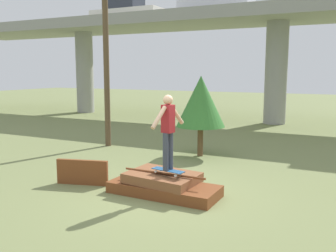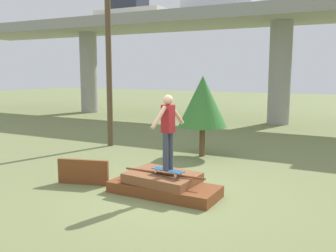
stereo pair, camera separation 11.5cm
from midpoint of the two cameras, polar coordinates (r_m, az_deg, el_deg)
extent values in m
plane|color=olive|center=(8.28, -0.21, -10.39)|extent=(80.00, 80.00, 0.00)
cube|color=brown|center=(8.25, -0.21, -9.59)|extent=(2.42, 1.01, 0.24)
cube|color=brown|center=(8.29, -0.41, -7.87)|extent=(1.55, 1.19, 0.24)
cylinder|color=brown|center=(8.14, -0.21, -7.24)|extent=(1.92, 0.05, 0.05)
cube|color=brown|center=(9.13, -12.46, -6.86)|extent=(1.23, 0.42, 0.60)
cube|color=#23517F|center=(8.00, 0.41, -6.74)|extent=(0.78, 0.35, 0.01)
cylinder|color=silver|center=(7.94, 2.34, -7.28)|extent=(0.06, 0.04, 0.05)
cylinder|color=silver|center=(7.80, 1.57, -7.57)|extent=(0.06, 0.04, 0.05)
cylinder|color=silver|center=(8.24, -0.68, -6.68)|extent=(0.06, 0.04, 0.05)
cylinder|color=silver|center=(8.11, -1.47, -6.94)|extent=(0.06, 0.04, 0.05)
cylinder|color=#383D4C|center=(7.97, 0.79, -3.77)|extent=(0.12, 0.12, 0.81)
cylinder|color=#383D4C|center=(7.84, 0.04, -3.98)|extent=(0.12, 0.12, 0.81)
cube|color=maroon|center=(7.79, 0.42, 1.12)|extent=(0.25, 0.25, 0.58)
sphere|color=tan|center=(7.75, 0.43, 4.01)|extent=(0.21, 0.21, 0.21)
cylinder|color=tan|center=(8.03, 1.76, 1.73)|extent=(0.17, 0.48, 0.46)
cylinder|color=tan|center=(7.54, -0.99, 1.30)|extent=(0.17, 0.48, 0.46)
cube|color=gray|center=(19.98, 17.20, 15.94)|extent=(44.00, 4.80, 0.60)
cylinder|color=gray|center=(25.01, -11.84, 7.95)|extent=(1.10, 1.10, 5.13)
cylinder|color=gray|center=(19.78, 16.84, 7.71)|extent=(1.10, 1.10, 5.13)
cube|color=silver|center=(21.28, 8.01, 17.54)|extent=(3.89, 1.73, 0.72)
cube|color=silver|center=(23.96, -5.53, 16.45)|extent=(4.53, 1.63, 0.65)
cube|color=#2D333D|center=(24.19, -6.03, 17.98)|extent=(2.18, 1.50, 0.70)
cylinder|color=brown|center=(13.43, -8.77, 9.75)|extent=(0.20, 0.20, 6.02)
cylinder|color=brown|center=(11.86, 5.50, -2.33)|extent=(0.18, 0.18, 0.94)
cone|color=#387A33|center=(11.70, 5.59, 3.77)|extent=(1.52, 1.52, 1.59)
camera|label=1|loc=(0.06, -89.58, 0.06)|focal=40.00mm
camera|label=2|loc=(0.06, 90.42, -0.06)|focal=40.00mm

